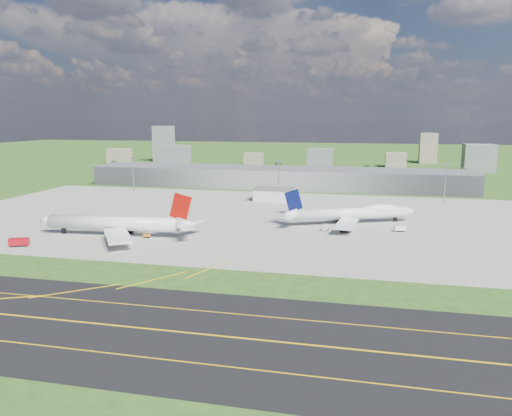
% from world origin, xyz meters
% --- Properties ---
extents(ground, '(1400.00, 1400.00, 0.00)m').
position_xyz_m(ground, '(0.00, 150.00, 0.00)').
color(ground, '#274917').
rests_on(ground, ground).
extents(taxiway, '(1400.00, 60.00, 0.06)m').
position_xyz_m(taxiway, '(0.00, -110.00, 0.03)').
color(taxiway, black).
rests_on(taxiway, ground).
extents(apron, '(360.00, 190.00, 0.08)m').
position_xyz_m(apron, '(10.00, 40.00, 0.04)').
color(apron, '#99978B').
rests_on(apron, ground).
extents(terminal, '(300.00, 42.00, 15.00)m').
position_xyz_m(terminal, '(0.00, 165.00, 7.50)').
color(terminal, gray).
rests_on(terminal, ground).
extents(ops_building, '(26.00, 16.00, 8.00)m').
position_xyz_m(ops_building, '(10.00, 100.00, 4.00)').
color(ops_building, silver).
rests_on(ops_building, ground).
extents(mast_west, '(3.50, 2.00, 25.90)m').
position_xyz_m(mast_west, '(-100.00, 115.00, 17.71)').
color(mast_west, gray).
rests_on(mast_west, ground).
extents(mast_center, '(3.50, 2.00, 25.90)m').
position_xyz_m(mast_center, '(10.00, 115.00, 17.71)').
color(mast_center, gray).
rests_on(mast_center, ground).
extents(mast_east, '(3.50, 2.00, 25.90)m').
position_xyz_m(mast_east, '(120.00, 115.00, 17.71)').
color(mast_east, gray).
rests_on(mast_east, ground).
extents(airliner_red_twin, '(78.41, 60.99, 21.51)m').
position_xyz_m(airliner_red_twin, '(-42.94, -15.49, 5.73)').
color(airliner_red_twin, white).
rests_on(airliner_red_twin, ground).
extents(airliner_blue_quad, '(70.22, 53.29, 19.42)m').
position_xyz_m(airliner_blue_quad, '(63.70, 36.95, 5.40)').
color(airliner_blue_quad, white).
rests_on(airliner_blue_quad, ground).
extents(fire_truck, '(8.68, 5.93, 3.60)m').
position_xyz_m(fire_truck, '(-76.09, -42.83, 1.80)').
color(fire_truck, '#9E0B13').
rests_on(fire_truck, ground).
extents(tug_yellow, '(3.79, 3.44, 1.67)m').
position_xyz_m(tug_yellow, '(-28.67, -16.21, 0.88)').
color(tug_yellow, '#BB670B').
rests_on(tug_yellow, ground).
extents(van_white_near, '(3.07, 5.70, 2.74)m').
position_xyz_m(van_white_near, '(51.51, 17.67, 1.38)').
color(van_white_near, silver).
rests_on(van_white_near, ground).
extents(van_white_far, '(5.63, 3.78, 2.64)m').
position_xyz_m(van_white_far, '(87.31, 23.17, 1.33)').
color(van_white_far, white).
rests_on(van_white_far, ground).
extents(bldg_far_w, '(24.00, 20.00, 18.00)m').
position_xyz_m(bldg_far_w, '(-220.00, 320.00, 9.00)').
color(bldg_far_w, gray).
rests_on(bldg_far_w, ground).
extents(bldg_w, '(28.00, 22.00, 24.00)m').
position_xyz_m(bldg_w, '(-140.00, 300.00, 12.00)').
color(bldg_w, slate).
rests_on(bldg_w, ground).
extents(bldg_cw, '(20.00, 18.00, 14.00)m').
position_xyz_m(bldg_cw, '(-60.00, 340.00, 7.00)').
color(bldg_cw, gray).
rests_on(bldg_cw, ground).
extents(bldg_c, '(26.00, 20.00, 22.00)m').
position_xyz_m(bldg_c, '(20.00, 310.00, 11.00)').
color(bldg_c, slate).
rests_on(bldg_c, ground).
extents(bldg_ce, '(22.00, 24.00, 16.00)m').
position_xyz_m(bldg_ce, '(100.00, 350.00, 8.00)').
color(bldg_ce, gray).
rests_on(bldg_ce, ground).
extents(bldg_e, '(30.00, 22.00, 28.00)m').
position_xyz_m(bldg_e, '(180.00, 320.00, 14.00)').
color(bldg_e, slate).
rests_on(bldg_e, ground).
extents(bldg_tall_w, '(22.00, 20.00, 44.00)m').
position_xyz_m(bldg_tall_w, '(-180.00, 360.00, 22.00)').
color(bldg_tall_w, slate).
rests_on(bldg_tall_w, ground).
extents(bldg_tall_e, '(20.00, 18.00, 36.00)m').
position_xyz_m(bldg_tall_e, '(140.00, 410.00, 18.00)').
color(bldg_tall_e, gray).
rests_on(bldg_tall_e, ground).
extents(tree_far_w, '(7.20, 7.20, 8.80)m').
position_xyz_m(tree_far_w, '(-200.00, 270.00, 5.18)').
color(tree_far_w, '#382314').
rests_on(tree_far_w, ground).
extents(tree_w, '(6.75, 6.75, 8.25)m').
position_xyz_m(tree_w, '(-110.00, 265.00, 4.86)').
color(tree_w, '#382314').
rests_on(tree_w, ground).
extents(tree_c, '(8.10, 8.10, 9.90)m').
position_xyz_m(tree_c, '(-20.00, 280.00, 5.84)').
color(tree_c, '#382314').
rests_on(tree_c, ground).
extents(tree_e, '(7.65, 7.65, 9.35)m').
position_xyz_m(tree_e, '(70.00, 275.00, 5.51)').
color(tree_e, '#382314').
rests_on(tree_e, ground).
extents(tree_far_e, '(6.30, 6.30, 7.70)m').
position_xyz_m(tree_far_e, '(160.00, 285.00, 4.53)').
color(tree_far_e, '#382314').
rests_on(tree_far_e, ground).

